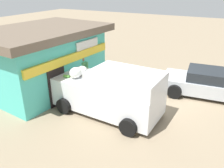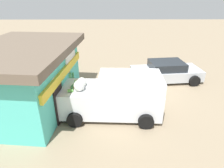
# 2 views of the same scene
# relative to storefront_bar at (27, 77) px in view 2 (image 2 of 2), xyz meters

# --- Properties ---
(ground_plane) EXTENTS (60.00, 60.00, 0.00)m
(ground_plane) POSITION_rel_storefront_bar_xyz_m (1.18, -5.09, -1.53)
(ground_plane) COLOR gray
(storefront_bar) EXTENTS (6.27, 4.69, 2.96)m
(storefront_bar) POSITION_rel_storefront_bar_xyz_m (0.00, 0.00, 0.00)
(storefront_bar) COLOR #4CC6B7
(storefront_bar) RESTS_ON ground_plane
(delivery_van) EXTENTS (2.32, 4.77, 2.72)m
(delivery_van) POSITION_rel_storefront_bar_xyz_m (-0.67, -3.93, -0.59)
(delivery_van) COLOR silver
(delivery_van) RESTS_ON ground_plane
(parked_sedan) EXTENTS (2.44, 4.27, 1.22)m
(parked_sedan) POSITION_rel_storefront_bar_xyz_m (2.91, -7.16, -0.95)
(parked_sedan) COLOR #B2B7BC
(parked_sedan) RESTS_ON ground_plane
(vendor_standing) EXTENTS (0.41, 0.56, 1.69)m
(vendor_standing) POSITION_rel_storefront_bar_xyz_m (0.70, -1.70, -0.56)
(vendor_standing) COLOR navy
(vendor_standing) RESTS_ON ground_plane
(customer_bending) EXTENTS (0.70, 0.74, 1.52)m
(customer_bending) POSITION_rel_storefront_bar_xyz_m (-0.51, -2.07, -0.61)
(customer_bending) COLOR navy
(customer_bending) RESTS_ON ground_plane
(unloaded_banana_pile) EXTENTS (0.94, 0.89, 0.49)m
(unloaded_banana_pile) POSITION_rel_storefront_bar_xyz_m (-0.51, -0.85, -1.30)
(unloaded_banana_pile) COLOR silver
(unloaded_banana_pile) RESTS_ON ground_plane
(paint_bucket) EXTENTS (0.30, 0.30, 0.34)m
(paint_bucket) POSITION_rel_storefront_bar_xyz_m (2.02, -2.62, -1.36)
(paint_bucket) COLOR #BF3F33
(paint_bucket) RESTS_ON ground_plane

